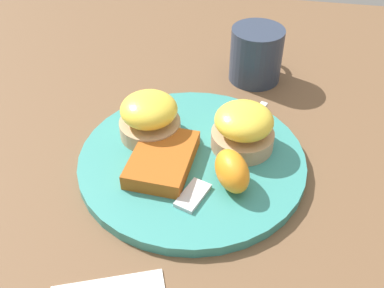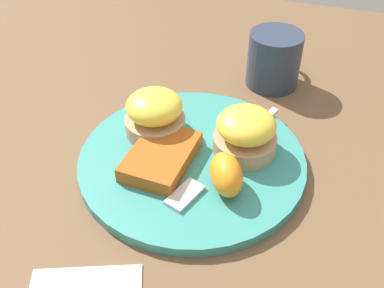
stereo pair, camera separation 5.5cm
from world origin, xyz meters
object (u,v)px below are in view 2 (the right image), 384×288
object	(u,v)px
hashbrown_patty	(161,156)
cup	(274,59)
fork	(223,159)
sandwich_benedict_right	(155,114)
sandwich_benedict_left	(246,133)
orange_wedge	(226,174)

from	to	relation	value
hashbrown_patty	cup	xyz separation A→B (m)	(0.24, -0.09, 0.02)
hashbrown_patty	fork	world-z (taller)	hashbrown_patty
sandwich_benedict_right	sandwich_benedict_left	bearing A→B (deg)	-90.62
fork	cup	world-z (taller)	cup
sandwich_benedict_right	cup	world-z (taller)	cup
fork	cup	xyz separation A→B (m)	(0.22, -0.02, 0.03)
fork	hashbrown_patty	bearing A→B (deg)	109.95
sandwich_benedict_left	sandwich_benedict_right	distance (m)	0.12
sandwich_benedict_left	sandwich_benedict_right	world-z (taller)	same
orange_wedge	sandwich_benedict_right	bearing A→B (deg)	57.63
fork	cup	bearing A→B (deg)	-6.04
sandwich_benedict_right	cup	distance (m)	0.23
sandwich_benedict_left	fork	world-z (taller)	sandwich_benedict_left
cup	hashbrown_patty	bearing A→B (deg)	158.76
fork	orange_wedge	bearing A→B (deg)	-161.15
sandwich_benedict_left	sandwich_benedict_right	bearing A→B (deg)	89.38
sandwich_benedict_left	hashbrown_patty	world-z (taller)	sandwich_benedict_left
sandwich_benedict_left	cup	world-z (taller)	cup
sandwich_benedict_left	hashbrown_patty	size ratio (longest dim) A/B	0.78
sandwich_benedict_right	fork	xyz separation A→B (m)	(-0.03, -0.10, -0.03)
hashbrown_patty	orange_wedge	xyz separation A→B (m)	(-0.02, -0.09, 0.01)
fork	cup	size ratio (longest dim) A/B	2.03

